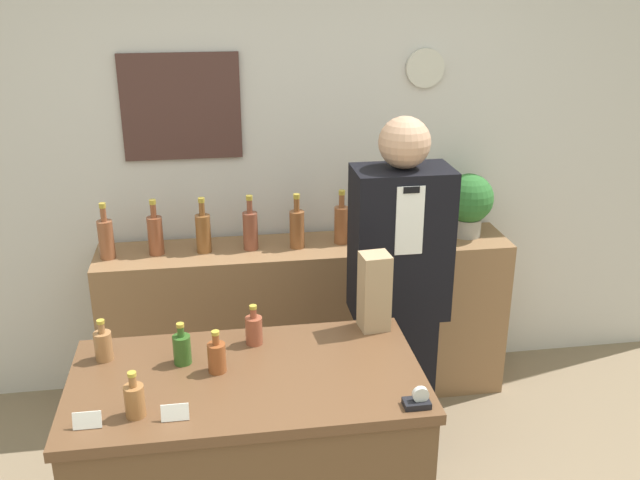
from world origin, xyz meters
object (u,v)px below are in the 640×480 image
at_px(shopkeeper, 398,301).
at_px(tape_dispenser, 418,400).
at_px(potted_plant, 469,201).
at_px(paper_bag, 374,292).

bearing_deg(shopkeeper, tape_dispenser, -100.85).
relative_size(potted_plant, tape_dispenser, 3.93).
xyz_separation_m(shopkeeper, paper_bag, (-0.21, -0.39, 0.25)).
height_order(potted_plant, tape_dispenser, potted_plant).
distance_m(shopkeeper, paper_bag, 0.50).
distance_m(shopkeeper, tape_dispenser, 0.98).
bearing_deg(tape_dispenser, shopkeeper, 79.15).
height_order(shopkeeper, paper_bag, shopkeeper).
height_order(potted_plant, paper_bag, paper_bag).
bearing_deg(tape_dispenser, paper_bag, 92.44).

